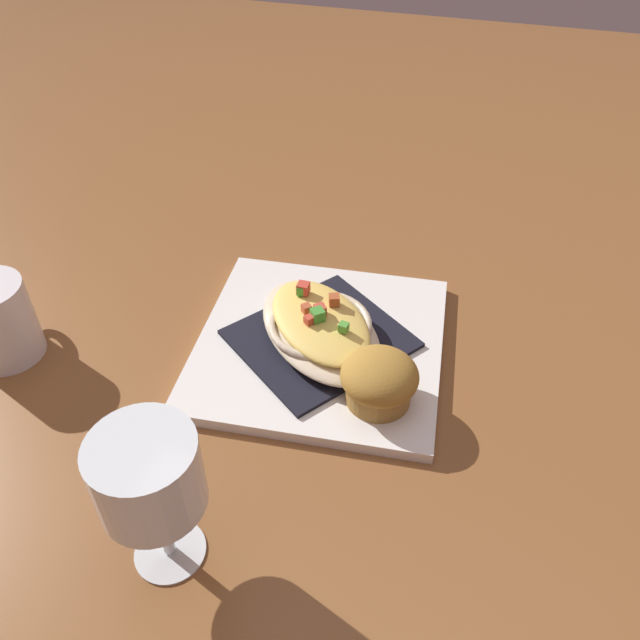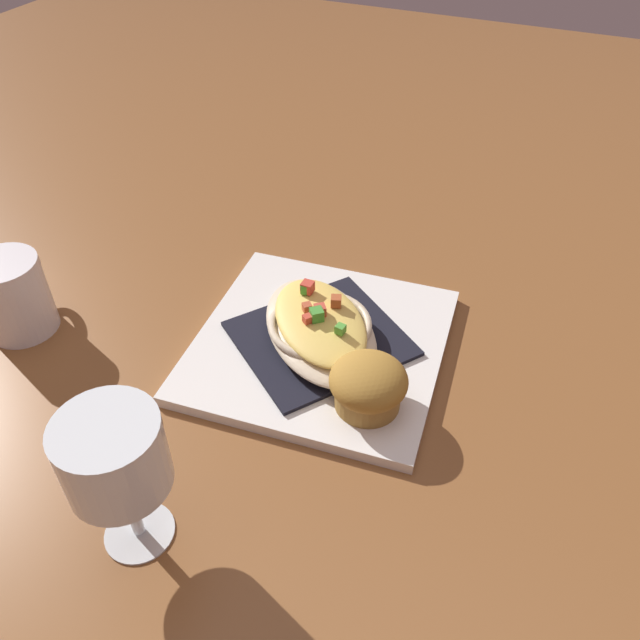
{
  "view_description": "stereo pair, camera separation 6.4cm",
  "coord_description": "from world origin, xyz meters",
  "views": [
    {
      "loc": [
        0.5,
        0.15,
        0.5
      ],
      "look_at": [
        0.0,
        0.0,
        0.04
      ],
      "focal_mm": 35.68,
      "sensor_mm": 36.0,
      "label": 1
    },
    {
      "loc": [
        0.48,
        0.21,
        0.5
      ],
      "look_at": [
        0.0,
        0.0,
        0.04
      ],
      "focal_mm": 35.68,
      "sensor_mm": 36.0,
      "label": 2
    }
  ],
  "objects": [
    {
      "name": "coffee_mug",
      "position": [
        0.1,
        -0.33,
        0.04
      ],
      "size": [
        0.11,
        0.08,
        0.09
      ],
      "color": "white",
      "rests_on": "ground_plane"
    },
    {
      "name": "muffin",
      "position": [
        0.07,
        0.08,
        0.04
      ],
      "size": [
        0.08,
        0.08,
        0.06
      ],
      "color": "olive",
      "rests_on": "square_plate"
    },
    {
      "name": "gratin_dish",
      "position": [
        -0.0,
        -0.0,
        0.03
      ],
      "size": [
        0.21,
        0.21,
        0.05
      ],
      "color": "beige",
      "rests_on": "folded_napkin"
    },
    {
      "name": "square_plate",
      "position": [
        0.0,
        0.0,
        0.01
      ],
      "size": [
        0.3,
        0.3,
        0.01
      ],
      "primitive_type": "cube",
      "rotation": [
        0.0,
        0.0,
        0.1
      ],
      "color": "white",
      "rests_on": "ground_plane"
    },
    {
      "name": "folded_napkin",
      "position": [
        0.0,
        0.0,
        0.02
      ],
      "size": [
        0.23,
        0.23,
        0.0
      ],
      "primitive_type": "cube",
      "rotation": [
        0.0,
        0.0,
        0.93
      ],
      "color": "black",
      "rests_on": "square_plate"
    },
    {
      "name": "ground_plane",
      "position": [
        0.0,
        0.0,
        0.0
      ],
      "size": [
        2.6,
        2.6,
        0.0
      ],
      "primitive_type": "plane",
      "color": "brown"
    },
    {
      "name": "stemmed_glass",
      "position": [
        0.27,
        -0.05,
        0.1
      ],
      "size": [
        0.08,
        0.08,
        0.14
      ],
      "color": "white",
      "rests_on": "ground_plane"
    }
  ]
}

